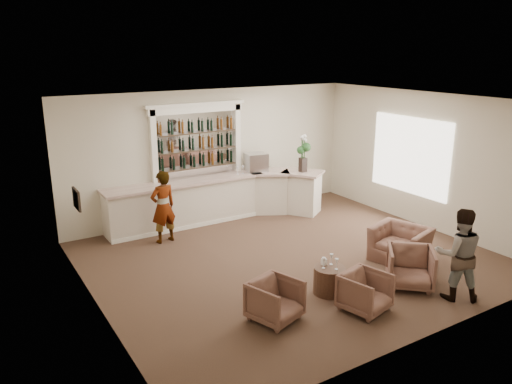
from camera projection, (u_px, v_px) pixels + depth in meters
ground at (291, 259)px, 10.54m from camera, size 8.00×8.00×0.00m
room_shell at (280, 144)px, 10.54m from camera, size 8.04×7.02×3.32m
bar_counter at (218, 199)px, 12.74m from camera, size 5.72×1.80×1.14m
back_bar_alcove at (197, 141)px, 12.50m from camera, size 2.64×0.25×3.00m
cocktail_table at (329, 280)px, 9.02m from camera, size 0.57×0.57×0.50m
sommelier at (163, 207)px, 11.25m from camera, size 0.67×0.49×1.68m
guest at (459, 254)px, 8.68m from camera, size 1.03×1.00×1.67m
armchair_left at (275, 301)px, 8.10m from camera, size 0.93×0.95×0.69m
armchair_center at (365, 292)px, 8.39m from camera, size 0.88×0.90×0.68m
armchair_right at (410, 267)px, 9.24m from camera, size 1.15×1.15×0.75m
armchair_far at (400, 244)px, 10.41m from camera, size 1.24×1.33×0.71m
espresso_machine at (256, 162)px, 13.17m from camera, size 0.61×0.54×0.48m
flower_vase at (303, 151)px, 13.02m from camera, size 0.26×0.26×0.99m
wine_glass_bar_left at (238, 170)px, 12.88m from camera, size 0.07×0.07×0.21m
wine_glass_bar_right at (243, 170)px, 12.96m from camera, size 0.07×0.07×0.21m
wine_glass_tbl_a at (324, 263)px, 8.89m from camera, size 0.07×0.07×0.21m
wine_glass_tbl_b at (331, 259)px, 9.04m from camera, size 0.07×0.07×0.21m
wine_glass_tbl_c at (336, 264)px, 8.84m from camera, size 0.07×0.07×0.21m
napkin_holder at (324, 262)px, 9.04m from camera, size 0.08×0.08×0.12m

